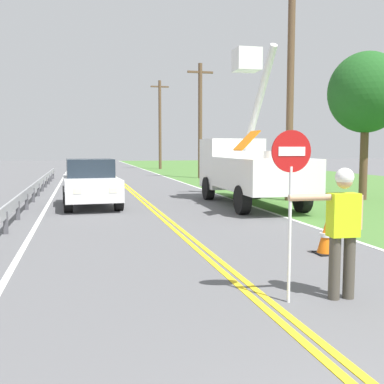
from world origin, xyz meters
TOP-DOWN VIEW (x-y plane):
  - grass_verge_right at (11.60, 20.00)m, footprint 16.00×110.00m
  - centerline_yellow_left at (-0.09, 20.00)m, footprint 0.11×110.00m
  - centerline_yellow_right at (0.09, 20.00)m, footprint 0.11×110.00m
  - edge_line_right at (3.60, 20.00)m, footprint 0.12×110.00m
  - edge_line_left at (-3.60, 20.00)m, footprint 0.12×110.00m
  - flagger_worker at (1.09, 4.28)m, footprint 1.09×0.26m
  - stop_sign_paddle at (0.32, 4.31)m, footprint 0.56×0.04m
  - utility_bucket_truck at (3.64, 14.94)m, footprint 2.77×6.85m
  - oncoming_sedan_nearest at (-2.06, 15.52)m, footprint 2.06×4.18m
  - utility_pole_near at (5.67, 15.68)m, footprint 1.80×0.28m
  - utility_pole_mid at (5.71, 29.90)m, footprint 1.80×0.28m
  - utility_pole_far at (5.35, 44.41)m, footprint 1.80×0.28m
  - traffic_cone_lead at (2.30, 6.80)m, footprint 0.40×0.40m
  - guardrail_left_shoulder at (-4.20, 16.28)m, footprint 0.10×32.00m
  - roadside_tree_verge at (8.74, 15.23)m, footprint 3.00×3.00m

SIDE VIEW (x-z plane):
  - grass_verge_right at x=11.60m, z-range 0.00..0.01m
  - centerline_yellow_left at x=-0.09m, z-range 0.00..0.01m
  - centerline_yellow_right at x=0.09m, z-range 0.00..0.01m
  - edge_line_right at x=3.60m, z-range 0.00..0.01m
  - edge_line_left at x=-3.60m, z-range 0.00..0.01m
  - traffic_cone_lead at x=2.30m, z-range -0.01..0.69m
  - guardrail_left_shoulder at x=-4.20m, z-range 0.16..0.87m
  - oncoming_sedan_nearest at x=-2.06m, z-range -0.02..1.68m
  - flagger_worker at x=1.09m, z-range 0.13..1.96m
  - utility_bucket_truck at x=3.64m, z-range -1.44..4.28m
  - stop_sign_paddle at x=0.32m, z-range 0.54..2.87m
  - utility_pole_mid at x=5.71m, z-range 0.18..8.04m
  - roadside_tree_verge at x=8.74m, z-range 1.32..7.22m
  - utility_pole_far at x=5.35m, z-range 0.18..8.89m
  - utility_pole_near at x=5.67m, z-range 0.19..9.06m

